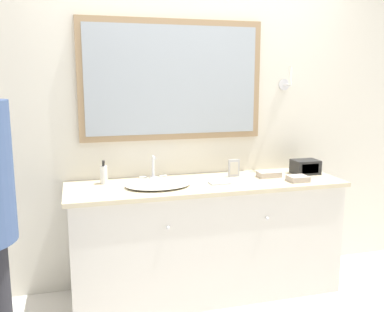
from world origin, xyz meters
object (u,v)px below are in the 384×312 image
Objects in this scene: picture_frame at (234,168)px; sink_basin at (158,184)px; appliance_box at (305,167)px; soap_bottle at (104,174)px.

sink_basin is at bearing -167.60° from picture_frame.
sink_basin is 1.21m from appliance_box.
appliance_box is 1.49× the size of picture_frame.
picture_frame is (0.98, -0.04, -0.00)m from soap_bottle.
soap_bottle is at bearing 177.64° from picture_frame.
soap_bottle reaches higher than picture_frame.
appliance_box is (1.21, 0.08, 0.04)m from sink_basin.
sink_basin is 3.41× the size of picture_frame.
appliance_box is at bearing -5.24° from picture_frame.
sink_basin reaches higher than picture_frame.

